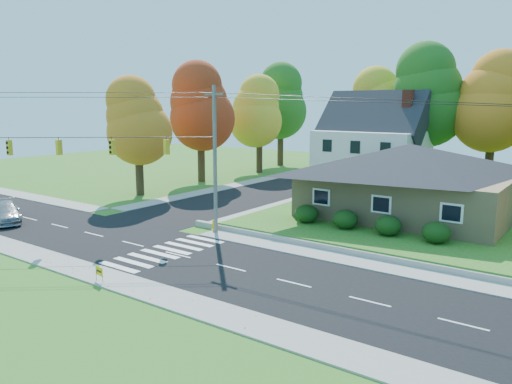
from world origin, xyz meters
TOP-DOWN VIEW (x-y plane):
  - ground at (0.00, 0.00)m, footprint 120.00×120.00m
  - road_main at (0.00, 0.00)m, footprint 90.00×8.00m
  - road_cross at (-8.00, 26.00)m, footprint 8.00×44.00m
  - sidewalk_north at (0.00, 5.00)m, footprint 90.00×2.00m
  - sidewalk_south at (0.00, -5.00)m, footprint 90.00×2.00m
  - lawn at (13.00, 21.00)m, footprint 30.00×30.00m
  - ranch_house at (8.00, 16.00)m, footprint 14.60×10.60m
  - colonial_house at (0.04, 28.00)m, footprint 10.40×8.40m
  - hedge_row at (7.50, 9.80)m, footprint 10.70×1.70m
  - traffic_infrastructure at (-0.15, 1.35)m, footprint 38.10×10.66m
  - tree_lot_0 at (-2.00, 34.00)m, footprint 6.72×6.72m
  - tree_lot_1 at (4.00, 33.00)m, footprint 7.84×7.84m
  - tree_lot_2 at (10.00, 34.00)m, footprint 7.28×7.28m
  - tree_west_0 at (-17.00, 12.00)m, footprint 6.16×6.16m
  - tree_west_1 at (-18.00, 22.00)m, footprint 7.28×7.28m
  - tree_west_2 at (-17.00, 32.00)m, footprint 6.72×6.72m
  - tree_west_3 at (-19.00, 40.00)m, footprint 7.84×7.84m
  - silver_sedan at (-16.41, -1.70)m, footprint 5.53×4.04m
  - white_car at (-8.15, 29.98)m, footprint 2.26×4.67m
  - fire_hydrant at (-1.97, 5.57)m, footprint 0.48×0.37m
  - yard_sign at (0.15, -5.61)m, footprint 0.67×0.14m

SIDE VIEW (x-z plane):
  - ground at x=0.00m, z-range 0.00..0.00m
  - road_main at x=0.00m, z-range 0.00..0.02m
  - road_cross at x=-8.00m, z-range 0.00..0.02m
  - sidewalk_north at x=0.00m, z-range 0.00..0.08m
  - sidewalk_south at x=0.00m, z-range 0.00..0.08m
  - lawn at x=13.00m, z-range 0.00..0.50m
  - fire_hydrant at x=-1.97m, z-range -0.02..0.82m
  - yard_sign at x=0.15m, z-range 0.18..1.03m
  - white_car at x=-8.15m, z-range 0.02..1.50m
  - silver_sedan at x=-16.41m, z-range 0.02..1.51m
  - hedge_row at x=7.50m, z-range 0.50..1.77m
  - ranch_house at x=8.00m, z-range 0.57..5.97m
  - colonial_house at x=0.04m, z-range -0.22..9.38m
  - traffic_infrastructure at x=-0.15m, z-range 0.15..10.15m
  - tree_west_0 at x=-17.00m, z-range 1.42..12.89m
  - tree_west_2 at x=-17.00m, z-range 1.55..14.06m
  - tree_lot_0 at x=-2.00m, z-range 2.05..14.56m
  - tree_west_1 at x=-18.00m, z-range 1.68..15.24m
  - tree_lot_2 at x=10.00m, z-range 2.18..15.74m
  - tree_west_3 at x=-19.00m, z-range 1.81..16.41m
  - tree_lot_1 at x=4.00m, z-range 2.31..16.91m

